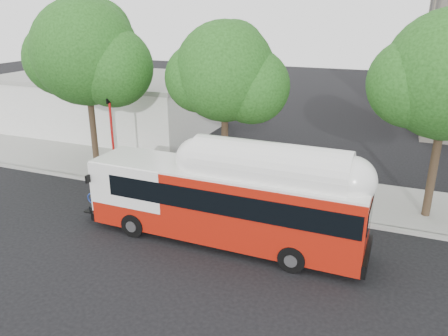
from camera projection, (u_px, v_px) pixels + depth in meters
name	position (u px, v px, depth m)	size (l,w,h in m)	color
ground	(194.00, 240.00, 18.15)	(120.00, 120.00, 0.00)	black
sidewalk	(245.00, 184.00, 23.80)	(60.00, 5.00, 0.15)	gray
curb_strip	(228.00, 202.00, 21.53)	(60.00, 0.30, 0.15)	gray
red_curb_segment	(174.00, 193.00, 22.58)	(10.00, 0.32, 0.16)	#9E1F11
street_tree_left	(93.00, 57.00, 23.73)	(6.67, 5.80, 9.74)	#2D2116
street_tree_mid	(233.00, 76.00, 21.64)	(5.75, 5.00, 8.62)	#2D2116
low_commercial_bldg	(110.00, 102.00, 34.53)	(16.20, 10.20, 4.25)	silver
transit_bus	(225.00, 204.00, 17.49)	(12.10, 2.78, 3.56)	#A8190B
signal_pole	(113.00, 140.00, 23.50)	(0.13, 0.44, 4.68)	red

